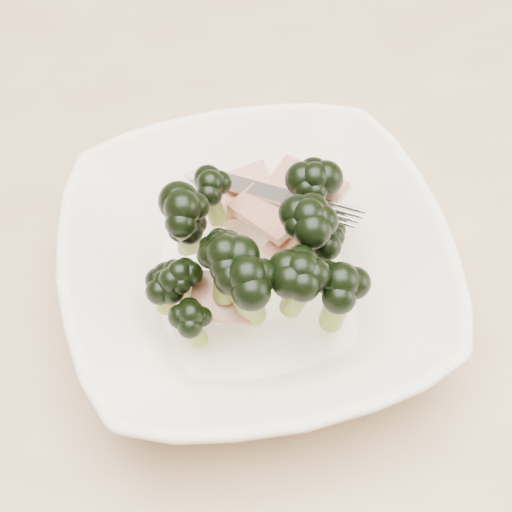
{
  "coord_description": "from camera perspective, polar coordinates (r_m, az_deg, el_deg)",
  "views": [
    {
      "loc": [
        -0.06,
        -0.34,
        1.2
      ],
      "look_at": [
        -0.01,
        -0.06,
        0.8
      ],
      "focal_mm": 50.0,
      "sensor_mm": 36.0,
      "label": 1
    }
  ],
  "objects": [
    {
      "name": "ground",
      "position": [
        1.25,
        -0.07,
        -19.03
      ],
      "size": [
        4.0,
        4.0,
        0.0
      ],
      "primitive_type": "plane",
      "color": "tan",
      "rests_on": "ground"
    },
    {
      "name": "dining_table",
      "position": [
        0.65,
        -0.13,
        -2.87
      ],
      "size": [
        1.2,
        0.8,
        0.75
      ],
      "color": "tan",
      "rests_on": "ground"
    },
    {
      "name": "broccoli_dish",
      "position": [
        0.5,
        0.03,
        -0.81
      ],
      "size": [
        0.28,
        0.28,
        0.11
      ],
      "color": "white",
      "rests_on": "dining_table"
    }
  ]
}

